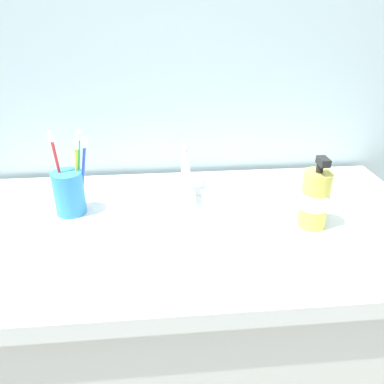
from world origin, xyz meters
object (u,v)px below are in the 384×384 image
object	(u,v)px
toothbrush_cup	(69,193)
toothbrush_red	(58,168)
toothbrush_green	(78,166)
faucet	(186,171)
soap_dispenser	(315,199)
toothbrush_blue	(83,170)
toothbrush_yellow	(77,171)

from	to	relation	value
toothbrush_cup	toothbrush_red	size ratio (longest dim) A/B	0.53
toothbrush_red	toothbrush_green	world-z (taller)	toothbrush_red
toothbrush_cup	faucet	bearing A→B (deg)	15.25
faucet	soap_dispenser	size ratio (longest dim) A/B	0.81
toothbrush_cup	toothbrush_green	xyz separation A→B (m)	(0.03, 0.02, 0.06)
faucet	toothbrush_blue	world-z (taller)	toothbrush_blue
toothbrush_cup	toothbrush_red	xyz separation A→B (m)	(-0.02, 0.00, 0.07)
toothbrush_cup	soap_dispenser	xyz separation A→B (m)	(0.57, -0.11, 0.02)
faucet	soap_dispenser	bearing A→B (deg)	-34.88
toothbrush_blue	soap_dispenser	bearing A→B (deg)	-13.49
toothbrush_blue	toothbrush_yellow	bearing A→B (deg)	-165.18
toothbrush_red	toothbrush_yellow	distance (m)	0.04
toothbrush_cup	toothbrush_blue	size ratio (longest dim) A/B	0.59
toothbrush_green	soap_dispenser	bearing A→B (deg)	-14.02
toothbrush_red	toothbrush_green	distance (m)	0.05
toothbrush_green	faucet	bearing A→B (deg)	12.40
toothbrush_red	toothbrush_yellow	size ratio (longest dim) A/B	1.12
toothbrush_blue	toothbrush_yellow	size ratio (longest dim) A/B	1.00
toothbrush_red	soap_dispenser	distance (m)	0.60
toothbrush_green	toothbrush_yellow	bearing A→B (deg)	-105.89
toothbrush_blue	toothbrush_green	size ratio (longest dim) A/B	0.93
toothbrush_blue	soap_dispenser	size ratio (longest dim) A/B	1.05
faucet	toothbrush_blue	bearing A→B (deg)	-165.28
toothbrush_yellow	toothbrush_cup	bearing A→B (deg)	-158.94
faucet	toothbrush_blue	xyz separation A→B (m)	(-0.25, -0.07, 0.04)
faucet	toothbrush_red	bearing A→B (deg)	-165.97
faucet	toothbrush_green	world-z (taller)	toothbrush_green
toothbrush_green	soap_dispenser	size ratio (longest dim) A/B	1.13
toothbrush_red	soap_dispenser	world-z (taller)	toothbrush_red
soap_dispenser	toothbrush_blue	bearing A→B (deg)	166.51
faucet	toothbrush_red	world-z (taller)	toothbrush_red
toothbrush_cup	toothbrush_green	distance (m)	0.07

